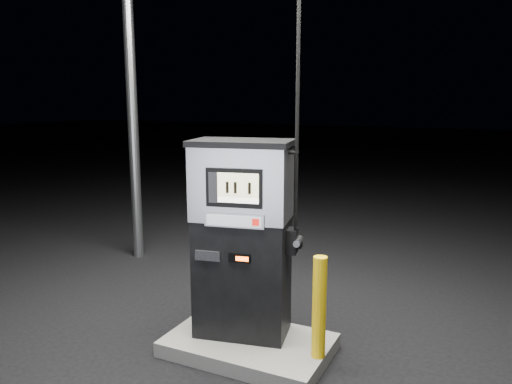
% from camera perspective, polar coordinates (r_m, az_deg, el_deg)
% --- Properties ---
extents(ground, '(80.00, 80.00, 0.00)m').
position_cam_1_polar(ground, '(5.28, -0.82, -17.81)').
color(ground, black).
rests_on(ground, ground).
extents(pump_island, '(1.60, 1.00, 0.15)m').
position_cam_1_polar(pump_island, '(5.24, -0.83, -17.09)').
color(pump_island, '#62615D').
rests_on(pump_island, ground).
extents(fuel_dispenser, '(1.14, 0.77, 4.09)m').
position_cam_1_polar(fuel_dispenser, '(4.96, -1.54, -5.14)').
color(fuel_dispenser, black).
rests_on(fuel_dispenser, pump_island).
extents(bollard_left, '(0.14, 0.14, 0.88)m').
position_cam_1_polar(bollard_left, '(5.21, -6.74, -11.08)').
color(bollard_left, yellow).
rests_on(bollard_left, pump_island).
extents(bollard_right, '(0.17, 0.17, 0.97)m').
position_cam_1_polar(bollard_right, '(4.71, 7.23, -12.96)').
color(bollard_right, yellow).
rests_on(bollard_right, pump_island).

